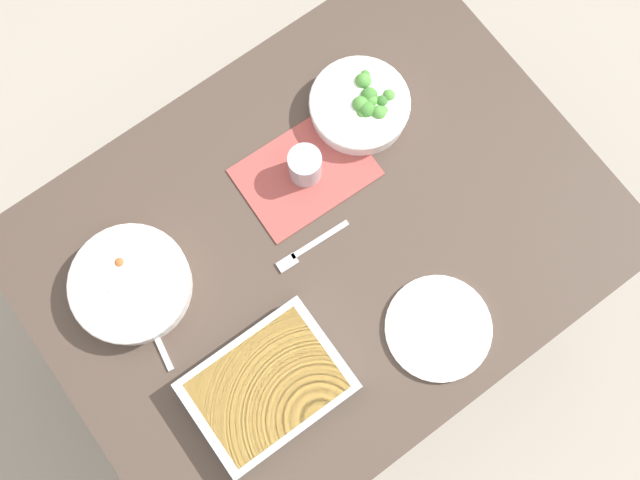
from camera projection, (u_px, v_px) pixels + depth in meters
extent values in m
plane|color=#B2A899|center=(320.00, 297.00, 2.26)|extent=(6.00, 6.00, 0.00)
cube|color=#4C3D33|center=(320.00, 242.00, 1.56)|extent=(1.20, 0.90, 0.04)
cylinder|color=#4C3D33|center=(573.00, 274.00, 1.92)|extent=(0.06, 0.06, 0.70)
cylinder|color=#4C3D33|center=(67.00, 277.00, 1.92)|extent=(0.06, 0.06, 0.70)
cylinder|color=#4C3D33|center=(392.00, 56.00, 2.07)|extent=(0.06, 0.06, 0.70)
cube|color=#B24C47|center=(305.00, 172.00, 1.57)|extent=(0.29, 0.21, 0.00)
cylinder|color=white|center=(131.00, 285.00, 1.49)|extent=(0.24, 0.24, 0.05)
torus|color=white|center=(128.00, 283.00, 1.47)|extent=(0.25, 0.25, 0.01)
cylinder|color=#B2844C|center=(131.00, 285.00, 1.49)|extent=(0.20, 0.20, 0.03)
sphere|color=silver|center=(112.00, 292.00, 1.46)|extent=(0.02, 0.02, 0.02)
sphere|color=#B2844C|center=(143.00, 264.00, 1.48)|extent=(0.02, 0.02, 0.02)
sphere|color=#C66633|center=(120.00, 263.00, 1.48)|extent=(0.02, 0.02, 0.02)
sphere|color=silver|center=(133.00, 292.00, 1.46)|extent=(0.02, 0.02, 0.02)
sphere|color=#B2844C|center=(132.00, 281.00, 1.47)|extent=(0.01, 0.01, 0.01)
cylinder|color=white|center=(359.00, 106.00, 1.59)|extent=(0.21, 0.21, 0.05)
torus|color=white|center=(360.00, 102.00, 1.56)|extent=(0.22, 0.22, 0.01)
cylinder|color=#8CB272|center=(359.00, 106.00, 1.58)|extent=(0.17, 0.17, 0.02)
sphere|color=#478C38|center=(364.00, 79.00, 1.58)|extent=(0.03, 0.03, 0.03)
sphere|color=#569E42|center=(363.00, 81.00, 1.58)|extent=(0.04, 0.04, 0.04)
sphere|color=#478C38|center=(366.00, 110.00, 1.56)|extent=(0.04, 0.04, 0.04)
sphere|color=#3D7A33|center=(382.00, 102.00, 1.57)|extent=(0.03, 0.03, 0.03)
sphere|color=#569E42|center=(371.00, 101.00, 1.57)|extent=(0.03, 0.03, 0.03)
sphere|color=#478C38|center=(365.00, 75.00, 1.58)|extent=(0.02, 0.02, 0.02)
sphere|color=#569E42|center=(379.00, 113.00, 1.56)|extent=(0.03, 0.03, 0.03)
sphere|color=#569E42|center=(383.00, 111.00, 1.56)|extent=(0.02, 0.02, 0.02)
sphere|color=#569E42|center=(362.00, 114.00, 1.56)|extent=(0.02, 0.02, 0.02)
sphere|color=#569E42|center=(389.00, 96.00, 1.57)|extent=(0.03, 0.03, 0.03)
sphere|color=#478C38|center=(369.00, 96.00, 1.57)|extent=(0.04, 0.04, 0.04)
sphere|color=#569E42|center=(361.00, 105.00, 1.56)|extent=(0.04, 0.04, 0.04)
cube|color=silver|center=(268.00, 386.00, 1.44)|extent=(0.30, 0.22, 0.06)
cube|color=gold|center=(267.00, 386.00, 1.43)|extent=(0.27, 0.20, 0.04)
cylinder|color=#B2BCC6|center=(305.00, 166.00, 1.53)|extent=(0.07, 0.07, 0.08)
cylinder|color=black|center=(305.00, 168.00, 1.55)|extent=(0.06, 0.06, 0.05)
cylinder|color=white|center=(438.00, 328.00, 1.49)|extent=(0.22, 0.22, 0.01)
cube|color=silver|center=(158.00, 339.00, 1.49)|extent=(0.04, 0.14, 0.01)
ellipsoid|color=silver|center=(141.00, 302.00, 1.50)|extent=(0.03, 0.04, 0.01)
cube|color=silver|center=(320.00, 240.00, 1.54)|extent=(0.14, 0.02, 0.01)
cube|color=silver|center=(286.00, 261.00, 1.53)|extent=(0.05, 0.03, 0.01)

